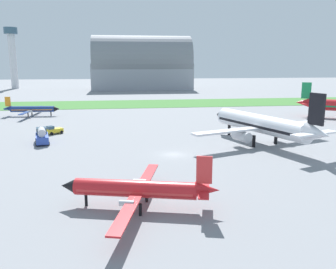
# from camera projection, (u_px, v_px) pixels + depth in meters

# --- Properties ---
(ground_plane) EXTENTS (600.00, 600.00, 0.00)m
(ground_plane) POSITION_uv_depth(u_px,v_px,m) (173.00, 155.00, 63.15)
(ground_plane) COLOR gray
(grass_taxiway_strip) EXTENTS (360.00, 28.00, 0.08)m
(grass_taxiway_strip) POSITION_uv_depth(u_px,v_px,m) (143.00, 104.00, 140.60)
(grass_taxiway_strip) COLOR #3D7533
(grass_taxiway_strip) RESTS_ON ground_plane
(airplane_taxiing_turboprop) EXTENTS (17.17, 20.03, 6.00)m
(airplane_taxiing_turboprop) POSITION_uv_depth(u_px,v_px,m) (31.00, 109.00, 108.04)
(airplane_taxiing_turboprop) COLOR navy
(airplane_taxiing_turboprop) RESTS_ON ground_plane
(airplane_midfield_jet) EXTENTS (30.88, 30.63, 11.32)m
(airplane_midfield_jet) POSITION_uv_depth(u_px,v_px,m) (262.00, 125.00, 70.15)
(airplane_midfield_jet) COLOR white
(airplane_midfield_jet) RESTS_ON ground_plane
(airplane_foreground_turboprop) EXTENTS (18.00, 20.87, 6.37)m
(airplane_foreground_turboprop) POSITION_uv_depth(u_px,v_px,m) (138.00, 189.00, 39.48)
(airplane_foreground_turboprop) COLOR red
(airplane_foreground_turboprop) RESTS_ON ground_plane
(fuel_truck_midfield) EXTENTS (3.77, 6.87, 3.29)m
(fuel_truck_midfield) POSITION_uv_depth(u_px,v_px,m) (42.00, 136.00, 71.78)
(fuel_truck_midfield) COLOR #334FB2
(fuel_truck_midfield) RESTS_ON ground_plane
(pushback_tug_by_runway) EXTENTS (3.95, 3.62, 1.95)m
(pushback_tug_by_runway) POSITION_uv_depth(u_px,v_px,m) (54.00, 130.00, 81.25)
(pushback_tug_by_runway) COLOR yellow
(pushback_tug_by_runway) RESTS_ON ground_plane
(hangar_distant) EXTENTS (59.99, 27.99, 32.10)m
(hangar_distant) POSITION_uv_depth(u_px,v_px,m) (142.00, 65.00, 214.39)
(hangar_distant) COLOR #9399A3
(hangar_distant) RESTS_ON ground_plane
(control_tower) EXTENTS (8.00, 8.00, 37.47)m
(control_tower) POSITION_uv_depth(u_px,v_px,m) (12.00, 53.00, 218.89)
(control_tower) COLOR silver
(control_tower) RESTS_ON ground_plane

